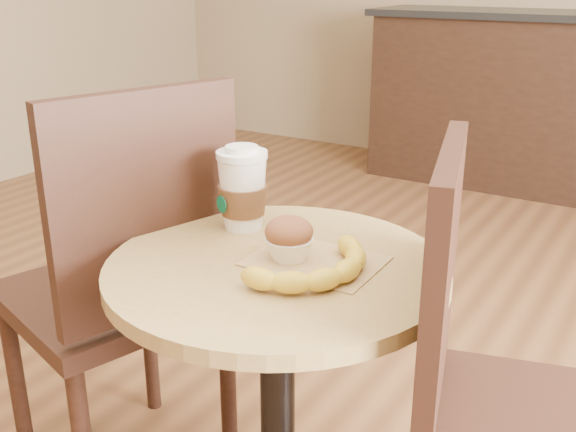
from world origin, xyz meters
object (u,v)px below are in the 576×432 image
at_px(chair_left, 125,284).
at_px(coffee_cup, 243,192).
at_px(chair_right, 506,407).
at_px(banana, 318,265).
at_px(cafe_table, 277,373).
at_px(muffin, 289,238).

xyz_separation_m(chair_left, coffee_cup, (0.29, 0.08, 0.26)).
xyz_separation_m(chair_left, chair_right, (0.87, 0.03, -0.02)).
relative_size(chair_left, coffee_cup, 5.90).
relative_size(chair_right, coffee_cup, 5.66).
distance_m(chair_left, banana, 0.58).
distance_m(chair_right, coffee_cup, 0.65).
height_order(cafe_table, chair_left, chair_left).
bearing_deg(chair_right, muffin, 81.11).
bearing_deg(muffin, chair_left, 177.84).
distance_m(cafe_table, chair_left, 0.45).
relative_size(chair_left, banana, 3.74).
relative_size(cafe_table, coffee_cup, 4.24).
height_order(cafe_table, banana, banana).
distance_m(chair_left, muffin, 0.51).
height_order(chair_left, banana, chair_left).
bearing_deg(cafe_table, coffee_cup, 143.68).
distance_m(chair_left, chair_right, 0.87).
relative_size(chair_left, muffin, 11.21).
bearing_deg(chair_right, banana, 88.28).
xyz_separation_m(cafe_table, banana, (0.09, -0.01, 0.26)).
height_order(chair_left, coffee_cup, chair_left).
xyz_separation_m(chair_right, coffee_cup, (-0.59, 0.05, 0.28)).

